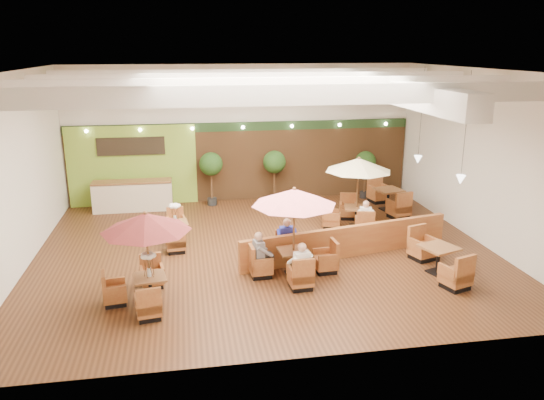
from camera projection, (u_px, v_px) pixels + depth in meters
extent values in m
plane|color=#381E0F|center=(265.00, 251.00, 16.58)|extent=(14.00, 14.00, 0.00)
cube|color=silver|center=(242.00, 134.00, 21.49)|extent=(14.00, 0.04, 5.50)
cube|color=silver|center=(313.00, 231.00, 10.13)|extent=(14.00, 0.04, 5.50)
cube|color=silver|center=(16.00, 174.00, 14.69)|extent=(0.04, 12.00, 5.50)
cube|color=silver|center=(481.00, 157.00, 16.93)|extent=(0.04, 12.00, 5.50)
cube|color=white|center=(265.00, 70.00, 15.04)|extent=(14.00, 12.00, 0.04)
cube|color=brown|center=(243.00, 162.00, 21.75)|extent=(13.90, 0.10, 3.20)
cube|color=#1E3819|center=(242.00, 126.00, 21.34)|extent=(13.90, 0.12, 0.35)
cube|color=#80A931|center=(133.00, 166.00, 20.99)|extent=(5.00, 0.08, 3.20)
cube|color=black|center=(131.00, 146.00, 20.69)|extent=(2.60, 0.08, 0.70)
cube|color=white|center=(381.00, 88.00, 15.76)|extent=(0.60, 11.00, 0.60)
cube|color=white|center=(293.00, 95.00, 11.35)|extent=(13.60, 0.12, 0.45)
cube|color=white|center=(272.00, 86.00, 13.91)|extent=(13.60, 0.12, 0.45)
cube|color=white|center=(258.00, 80.00, 16.37)|extent=(13.60, 0.12, 0.45)
cube|color=white|center=(247.00, 76.00, 18.93)|extent=(13.60, 0.12, 0.45)
cylinder|color=black|center=(466.00, 127.00, 15.47)|extent=(0.01, 0.01, 3.20)
cone|color=white|center=(461.00, 180.00, 15.92)|extent=(0.28, 0.28, 0.28)
cylinder|color=black|center=(421.00, 114.00, 18.31)|extent=(0.01, 0.01, 3.20)
cone|color=white|center=(418.00, 160.00, 18.76)|extent=(0.28, 0.28, 0.28)
sphere|color=#FFEAC6|center=(86.00, 131.00, 20.16)|extent=(0.14, 0.14, 0.14)
sphere|color=#FFEAC6|center=(140.00, 130.00, 20.48)|extent=(0.14, 0.14, 0.14)
sphere|color=#FFEAC6|center=(192.00, 129.00, 20.80)|extent=(0.14, 0.14, 0.14)
sphere|color=#FFEAC6|center=(243.00, 127.00, 21.12)|extent=(0.14, 0.14, 0.14)
sphere|color=#FFEAC6|center=(292.00, 126.00, 21.44)|extent=(0.14, 0.14, 0.14)
sphere|color=#FFEAC6|center=(340.00, 125.00, 21.76)|extent=(0.14, 0.14, 0.14)
sphere|color=#FFEAC6|center=(386.00, 124.00, 22.08)|extent=(0.14, 0.14, 0.14)
cube|color=beige|center=(133.00, 197.00, 20.55)|extent=(3.00, 0.70, 1.10)
cube|color=brown|center=(132.00, 182.00, 20.38)|extent=(3.00, 0.75, 0.06)
cube|color=brown|center=(348.00, 242.00, 16.01)|extent=(6.81, 1.67, 0.96)
cube|color=brown|center=(150.00, 277.00, 13.11)|extent=(0.89, 0.89, 0.05)
cylinder|color=black|center=(150.00, 289.00, 13.19)|extent=(0.09, 0.09, 0.60)
cube|color=black|center=(151.00, 301.00, 13.28)|extent=(0.47, 0.47, 0.04)
cube|color=brown|center=(149.00, 308.00, 12.39)|extent=(0.65, 0.65, 0.29)
cube|color=brown|center=(146.00, 302.00, 12.09)|extent=(0.57, 0.18, 0.64)
cube|color=brown|center=(137.00, 302.00, 12.26)|extent=(0.15, 0.51, 0.26)
cube|color=brown|center=(160.00, 299.00, 12.42)|extent=(0.15, 0.51, 0.26)
cube|color=black|center=(149.00, 316.00, 12.45)|extent=(0.57, 0.57, 0.13)
cube|color=brown|center=(152.00, 277.00, 14.03)|extent=(0.65, 0.65, 0.29)
cube|color=brown|center=(153.00, 264.00, 14.18)|extent=(0.57, 0.18, 0.64)
cube|color=brown|center=(162.00, 269.00, 14.06)|extent=(0.15, 0.51, 0.26)
cube|color=brown|center=(142.00, 272.00, 13.90)|extent=(0.15, 0.51, 0.26)
cube|color=black|center=(153.00, 284.00, 14.09)|extent=(0.57, 0.57, 0.13)
cube|color=brown|center=(115.00, 294.00, 13.07)|extent=(0.65, 0.65, 0.29)
cube|color=brown|center=(124.00, 284.00, 13.00)|extent=(0.18, 0.57, 0.64)
cube|color=brown|center=(114.00, 283.00, 13.26)|extent=(0.51, 0.15, 0.26)
cube|color=brown|center=(115.00, 292.00, 12.78)|extent=(0.51, 0.15, 0.26)
cube|color=black|center=(116.00, 302.00, 13.13)|extent=(0.57, 0.57, 0.13)
cylinder|color=brown|center=(148.00, 259.00, 12.97)|extent=(0.06, 0.06, 2.28)
cone|color=#561A19|center=(146.00, 222.00, 12.70)|extent=(2.19, 2.19, 0.45)
sphere|color=brown|center=(145.00, 213.00, 12.64)|extent=(0.10, 0.10, 0.10)
cylinder|color=silver|center=(149.00, 272.00, 13.07)|extent=(0.10, 0.10, 0.22)
cube|color=brown|center=(294.00, 251.00, 14.69)|extent=(0.88, 0.88, 0.06)
cylinder|color=black|center=(293.00, 262.00, 14.79)|extent=(0.10, 0.10, 0.64)
cube|color=black|center=(293.00, 273.00, 14.88)|extent=(0.46, 0.46, 0.04)
cube|color=brown|center=(301.00, 278.00, 13.93)|extent=(0.64, 0.64, 0.31)
cube|color=brown|center=(302.00, 272.00, 13.61)|extent=(0.61, 0.13, 0.68)
cube|color=brown|center=(290.00, 272.00, 13.81)|extent=(0.11, 0.54, 0.27)
cube|color=brown|center=(311.00, 270.00, 13.94)|extent=(0.11, 0.54, 0.27)
cube|color=black|center=(301.00, 286.00, 13.99)|extent=(0.57, 0.57, 0.14)
cube|color=brown|center=(287.00, 252.00, 15.68)|extent=(0.64, 0.64, 0.31)
cube|color=brown|center=(286.00, 240.00, 15.84)|extent=(0.61, 0.13, 0.68)
cube|color=brown|center=(296.00, 245.00, 15.69)|extent=(0.11, 0.54, 0.27)
cube|color=brown|center=(278.00, 247.00, 15.56)|extent=(0.11, 0.54, 0.27)
cube|color=black|center=(287.00, 259.00, 15.74)|extent=(0.57, 0.57, 0.14)
cube|color=brown|center=(261.00, 267.00, 14.66)|extent=(0.64, 0.64, 0.31)
cube|color=brown|center=(270.00, 256.00, 14.60)|extent=(0.13, 0.61, 0.68)
cube|color=brown|center=(259.00, 256.00, 14.87)|extent=(0.54, 0.11, 0.27)
cube|color=brown|center=(263.00, 264.00, 14.34)|extent=(0.54, 0.11, 0.27)
cube|color=black|center=(261.00, 274.00, 14.72)|extent=(0.57, 0.57, 0.14)
cube|color=brown|center=(325.00, 262.00, 14.95)|extent=(0.64, 0.64, 0.31)
cube|color=brown|center=(317.00, 253.00, 14.85)|extent=(0.13, 0.61, 0.68)
cube|color=brown|center=(329.00, 260.00, 14.63)|extent=(0.54, 0.11, 0.27)
cube|color=brown|center=(323.00, 252.00, 15.16)|extent=(0.54, 0.11, 0.27)
cube|color=black|center=(325.00, 270.00, 15.02)|extent=(0.57, 0.57, 0.14)
cylinder|color=brown|center=(294.00, 233.00, 14.55)|extent=(0.06, 0.06, 2.43)
cone|color=#DC6A72|center=(294.00, 197.00, 14.26)|extent=(2.34, 2.34, 0.45)
sphere|color=brown|center=(294.00, 189.00, 14.19)|extent=(0.10, 0.10, 0.10)
cube|color=brown|center=(357.00, 208.00, 18.63)|extent=(1.00, 1.00, 0.06)
cylinder|color=black|center=(356.00, 217.00, 18.73)|extent=(0.10, 0.10, 0.64)
cube|color=black|center=(356.00, 226.00, 18.82)|extent=(0.53, 0.53, 0.04)
cube|color=brown|center=(365.00, 227.00, 17.88)|extent=(0.73, 0.73, 0.31)
cube|color=brown|center=(369.00, 221.00, 17.57)|extent=(0.61, 0.24, 0.68)
cube|color=brown|center=(357.00, 221.00, 17.84)|extent=(0.21, 0.54, 0.27)
cube|color=brown|center=(373.00, 222.00, 17.80)|extent=(0.21, 0.54, 0.27)
cube|color=black|center=(364.00, 233.00, 17.94)|extent=(0.65, 0.65, 0.14)
cube|color=brown|center=(348.00, 211.00, 19.62)|extent=(0.73, 0.73, 0.31)
cube|color=brown|center=(345.00, 202.00, 19.76)|extent=(0.61, 0.24, 0.68)
cube|color=brown|center=(356.00, 206.00, 19.54)|extent=(0.21, 0.54, 0.27)
cube|color=brown|center=(341.00, 206.00, 19.59)|extent=(0.21, 0.54, 0.27)
cube|color=black|center=(348.00, 217.00, 19.68)|extent=(0.65, 0.65, 0.14)
cube|color=brown|center=(331.00, 220.00, 18.60)|extent=(0.73, 0.73, 0.31)
cube|color=brown|center=(337.00, 211.00, 18.62)|extent=(0.24, 0.61, 0.68)
cube|color=brown|center=(331.00, 212.00, 18.82)|extent=(0.54, 0.21, 0.27)
cube|color=brown|center=(331.00, 217.00, 18.28)|extent=(0.54, 0.21, 0.27)
cube|color=black|center=(331.00, 226.00, 18.66)|extent=(0.65, 0.65, 0.14)
cylinder|color=brown|center=(357.00, 194.00, 18.49)|extent=(0.06, 0.06, 2.42)
cone|color=beige|center=(359.00, 165.00, 18.20)|extent=(2.33, 2.33, 0.45)
sphere|color=brown|center=(359.00, 158.00, 18.14)|extent=(0.10, 0.10, 0.10)
cube|color=brown|center=(175.00, 223.00, 17.12)|extent=(0.85, 0.85, 0.06)
cylinder|color=black|center=(176.00, 232.00, 17.21)|extent=(0.09, 0.09, 0.61)
cube|color=black|center=(176.00, 242.00, 17.30)|extent=(0.45, 0.45, 0.04)
cube|color=brown|center=(176.00, 244.00, 16.40)|extent=(0.62, 0.62, 0.29)
cube|color=brown|center=(175.00, 238.00, 16.10)|extent=(0.58, 0.14, 0.64)
cube|color=brown|center=(167.00, 239.00, 16.29)|extent=(0.12, 0.51, 0.26)
cube|color=brown|center=(184.00, 237.00, 16.42)|extent=(0.12, 0.51, 0.26)
cube|color=black|center=(176.00, 250.00, 16.46)|extent=(0.55, 0.55, 0.13)
cube|color=brown|center=(176.00, 226.00, 18.06)|extent=(0.62, 0.62, 0.29)
cube|color=brown|center=(176.00, 216.00, 18.21)|extent=(0.58, 0.14, 0.64)
cube|color=brown|center=(184.00, 220.00, 18.07)|extent=(0.12, 0.51, 0.26)
cube|color=brown|center=(168.00, 221.00, 17.94)|extent=(0.12, 0.51, 0.26)
cube|color=black|center=(176.00, 231.00, 18.12)|extent=(0.55, 0.55, 0.13)
cylinder|color=silver|center=(175.00, 219.00, 17.09)|extent=(0.10, 0.10, 0.22)
cube|color=brown|center=(439.00, 248.00, 14.75)|extent=(1.14, 1.14, 0.06)
cylinder|color=black|center=(438.00, 260.00, 14.86)|extent=(0.11, 0.11, 0.70)
cube|color=black|center=(437.00, 272.00, 14.96)|extent=(0.60, 0.60, 0.04)
cube|color=brown|center=(456.00, 277.00, 13.92)|extent=(0.83, 0.83, 0.34)
cube|color=brown|center=(459.00, 270.00, 13.57)|extent=(0.66, 0.31, 0.74)
cube|color=brown|center=(448.00, 272.00, 13.73)|extent=(0.26, 0.58, 0.30)
cube|color=brown|center=(465.00, 267.00, 14.00)|extent=(0.26, 0.58, 0.30)
cube|color=black|center=(455.00, 286.00, 13.99)|extent=(0.74, 0.74, 0.15)
cube|color=brown|center=(422.00, 249.00, 15.83)|extent=(0.83, 0.83, 0.34)
cube|color=brown|center=(422.00, 236.00, 16.00)|extent=(0.66, 0.31, 0.74)
cube|color=brown|center=(430.00, 241.00, 15.91)|extent=(0.26, 0.58, 0.30)
cube|color=brown|center=(415.00, 244.00, 15.63)|extent=(0.26, 0.58, 0.30)
cube|color=black|center=(422.00, 257.00, 15.90)|extent=(0.74, 0.74, 0.15)
cube|color=brown|center=(389.00, 190.00, 20.53)|extent=(1.13, 1.13, 0.07)
cylinder|color=black|center=(388.00, 200.00, 20.64)|extent=(0.11, 0.11, 0.74)
cube|color=black|center=(387.00, 209.00, 20.75)|extent=(0.60, 0.60, 0.04)
cube|color=brown|center=(399.00, 209.00, 19.66)|extent=(0.82, 0.82, 0.36)
cube|color=brown|center=(401.00, 203.00, 19.29)|extent=(0.70, 0.25, 0.78)
cube|color=brown|center=(392.00, 205.00, 19.48)|extent=(0.22, 0.62, 0.31)
cube|color=brown|center=(406.00, 203.00, 19.71)|extent=(0.22, 0.62, 0.31)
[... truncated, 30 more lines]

